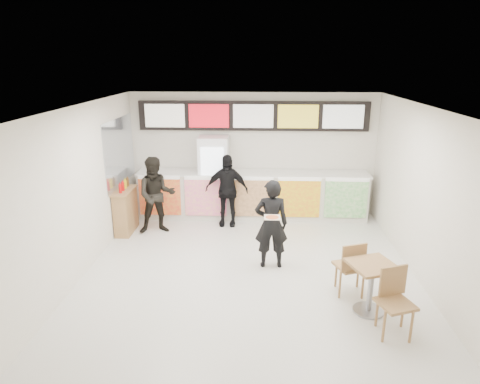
# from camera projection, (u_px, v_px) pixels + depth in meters

# --- Properties ---
(floor) EXTENTS (7.00, 7.00, 0.00)m
(floor) POSITION_uv_depth(u_px,v_px,m) (249.00, 277.00, 7.68)
(floor) COLOR beige
(floor) RESTS_ON ground
(ceiling) EXTENTS (7.00, 7.00, 0.00)m
(ceiling) POSITION_uv_depth(u_px,v_px,m) (250.00, 108.00, 6.78)
(ceiling) COLOR white
(ceiling) RESTS_ON wall_back
(wall_back) EXTENTS (6.00, 0.00, 6.00)m
(wall_back) POSITION_uv_depth(u_px,v_px,m) (253.00, 154.00, 10.57)
(wall_back) COLOR silver
(wall_back) RESTS_ON floor
(wall_left) EXTENTS (0.00, 7.00, 7.00)m
(wall_left) POSITION_uv_depth(u_px,v_px,m) (76.00, 196.00, 7.36)
(wall_left) COLOR silver
(wall_left) RESTS_ON floor
(wall_right) EXTENTS (0.00, 7.00, 7.00)m
(wall_right) POSITION_uv_depth(u_px,v_px,m) (430.00, 201.00, 7.10)
(wall_right) COLOR silver
(wall_right) RESTS_ON floor
(service_counter) EXTENTS (5.56, 0.77, 1.14)m
(service_counter) POSITION_uv_depth(u_px,v_px,m) (252.00, 195.00, 10.45)
(service_counter) COLOR silver
(service_counter) RESTS_ON floor
(menu_board) EXTENTS (5.50, 0.14, 0.70)m
(menu_board) POSITION_uv_depth(u_px,v_px,m) (253.00, 116.00, 10.20)
(menu_board) COLOR black
(menu_board) RESTS_ON wall_back
(drinks_fridge) EXTENTS (0.70, 0.67, 2.00)m
(drinks_fridge) POSITION_uv_depth(u_px,v_px,m) (214.00, 177.00, 10.38)
(drinks_fridge) COLOR white
(drinks_fridge) RESTS_ON floor
(mirror_panel) EXTENTS (0.01, 2.00, 1.50)m
(mirror_panel) POSITION_uv_depth(u_px,v_px,m) (120.00, 152.00, 9.62)
(mirror_panel) COLOR #B2B7BF
(mirror_panel) RESTS_ON wall_left
(customer_main) EXTENTS (0.64, 0.44, 1.70)m
(customer_main) POSITION_uv_depth(u_px,v_px,m) (271.00, 224.00, 7.86)
(customer_main) COLOR black
(customer_main) RESTS_ON floor
(customer_left) EXTENTS (0.98, 0.85, 1.74)m
(customer_left) POSITION_uv_depth(u_px,v_px,m) (156.00, 195.00, 9.44)
(customer_left) COLOR black
(customer_left) RESTS_ON floor
(customer_mid) EXTENTS (1.01, 0.45, 1.69)m
(customer_mid) POSITION_uv_depth(u_px,v_px,m) (227.00, 190.00, 9.88)
(customer_mid) COLOR black
(customer_mid) RESTS_ON floor
(pizza_slice) EXTENTS (0.36, 0.36, 0.02)m
(pizza_slice) POSITION_uv_depth(u_px,v_px,m) (272.00, 217.00, 7.34)
(pizza_slice) COLOR beige
(pizza_slice) RESTS_ON customer_main
(cafe_table) EXTENTS (0.98, 1.71, 0.97)m
(cafe_table) POSITION_uv_depth(u_px,v_px,m) (371.00, 279.00, 6.48)
(cafe_table) COLOR #9F7048
(cafe_table) RESTS_ON floor
(condiment_ledge) EXTENTS (0.36, 0.88, 1.18)m
(condiment_ledge) POSITION_uv_depth(u_px,v_px,m) (126.00, 210.00, 9.57)
(condiment_ledge) COLOR #9F7048
(condiment_ledge) RESTS_ON floor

